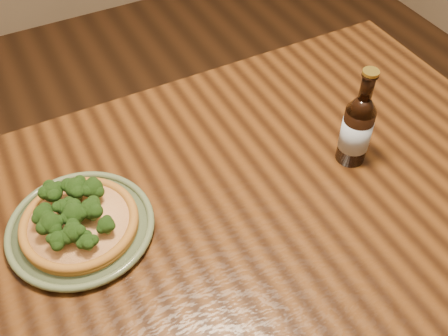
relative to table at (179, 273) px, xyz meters
name	(u,v)px	position (x,y,z in m)	size (l,w,h in m)	color
table	(179,273)	(0.00, 0.00, 0.00)	(1.60, 0.90, 0.75)	#4A2810
plate	(81,227)	(-0.14, 0.11, 0.10)	(0.28, 0.28, 0.02)	#586747
pizza	(77,220)	(-0.14, 0.11, 0.12)	(0.22, 0.22, 0.07)	#AB6F26
beer_bottle	(357,129)	(0.42, 0.04, 0.18)	(0.06, 0.06, 0.23)	black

